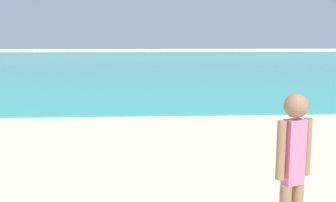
{
  "coord_description": "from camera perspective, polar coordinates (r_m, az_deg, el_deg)",
  "views": [
    {
      "loc": [
        0.06,
        0.33,
        2.25
      ],
      "look_at": [
        0.44,
        7.22,
        1.18
      ],
      "focal_mm": 42.15,
      "sensor_mm": 36.0,
      "label": 1
    }
  ],
  "objects": [
    {
      "name": "water",
      "position": [
        41.54,
        -3.27,
        5.77
      ],
      "size": [
        160.0,
        60.0,
        0.06
      ],
      "primitive_type": "cube",
      "color": "teal",
      "rests_on": "ground"
    },
    {
      "name": "person_standing",
      "position": [
        4.08,
        17.61,
        -9.53
      ],
      "size": [
        0.38,
        0.23,
        1.75
      ],
      "rotation": [
        0.0,
        0.0,
        3.5
      ],
      "color": "#936B4C",
      "rests_on": "ground"
    }
  ]
}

